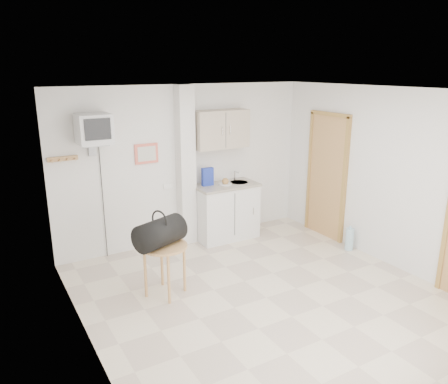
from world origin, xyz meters
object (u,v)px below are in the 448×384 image
crt_television (94,130)px  duffel_bag (160,233)px  water_bottle (349,239)px  round_table (164,252)px

crt_television → duffel_bag: 1.75m
duffel_bag → water_bottle: size_ratio=1.80×
crt_television → water_bottle: bearing=-23.0°
crt_television → duffel_bag: (0.37, -1.31, -1.10)m
crt_television → water_bottle: crt_television is taller
crt_television → round_table: crt_television is taller
crt_television → round_table: 1.94m
duffel_bag → water_bottle: bearing=-24.4°
crt_television → water_bottle: (3.43, -1.46, -1.76)m
round_table → water_bottle: size_ratio=1.70×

